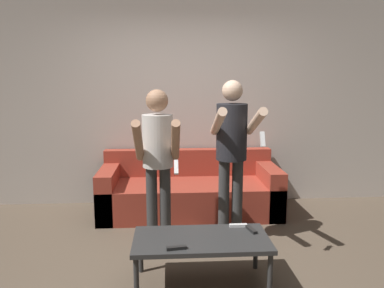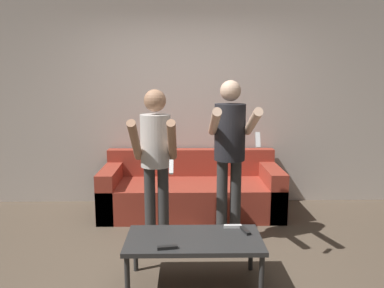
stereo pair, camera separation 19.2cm
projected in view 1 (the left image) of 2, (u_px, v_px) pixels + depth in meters
The scene contains 9 objects.
ground_plane at pixel (193, 269), 3.28m from camera, with size 14.00×14.00×0.00m, color brown.
wall_back at pixel (184, 102), 4.93m from camera, with size 6.40×0.06×2.70m.
couch at pixel (190, 192), 4.66m from camera, with size 2.17×0.88×0.74m.
person_standing_left at pixel (158, 152), 3.63m from camera, with size 0.42×0.66×1.55m.
person_standing_right at pixel (232, 144), 3.66m from camera, with size 0.42×0.73×1.64m.
coffee_table at pixel (201, 242), 2.98m from camera, with size 1.08×0.54×0.40m.
remote_near at pixel (177, 248), 2.77m from camera, with size 0.15×0.06×0.02m.
remote_mid at pixel (251, 230), 3.11m from camera, with size 0.07×0.15×0.02m.
remote_far at pixel (238, 225), 3.19m from camera, with size 0.15×0.04×0.02m.
Camera 1 is at (-0.21, -3.04, 1.64)m, focal length 35.00 mm.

